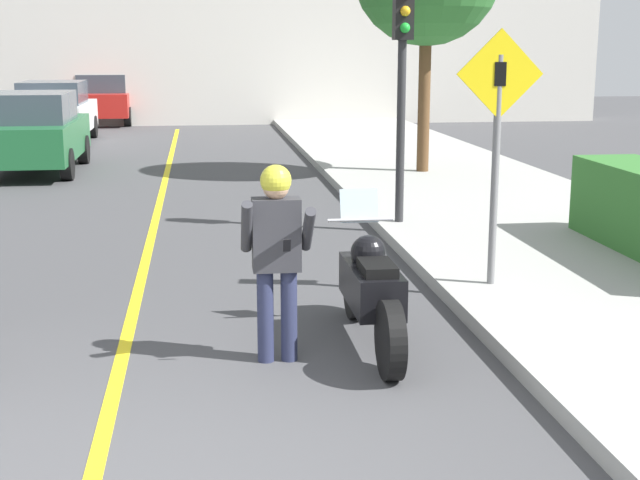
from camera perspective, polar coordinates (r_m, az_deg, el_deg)
name	(u,v)px	position (r m, az deg, el deg)	size (l,w,h in m)	color
sidewalk_curb	(634,283)	(10.37, 19.46, -2.62)	(4.40, 44.00, 0.15)	#9E9E99
road_center_line	(145,262)	(11.23, -11.13, -1.41)	(0.12, 36.00, 0.01)	yellow
motorcycle	(371,290)	(7.92, 3.28, -3.18)	(0.62, 2.31, 1.31)	black
person_biker	(277,244)	(7.38, -2.80, -0.23)	(0.59, 0.46, 1.68)	#282D4C
crossing_sign	(497,133)	(9.37, 11.27, 6.71)	(0.91, 0.08, 2.64)	slate
traffic_light	(402,57)	(12.59, 5.30, 11.58)	(0.26, 0.30, 3.31)	#2D2D30
parked_car_green	(34,132)	(19.73, -17.86, 6.61)	(1.88, 4.20, 1.68)	black
parked_car_white	(55,112)	(25.58, -16.60, 7.87)	(1.88, 4.20, 1.68)	black
parked_car_red	(105,98)	(31.69, -13.59, 8.81)	(1.88, 4.20, 1.68)	black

